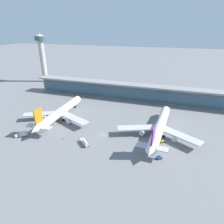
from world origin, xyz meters
The scene contains 14 objects.
ground_plane centered at (0.00, 0.00, 0.00)m, with size 1200.00×1200.00×0.00m, color slate.
airliner_left_stand centered at (-38.27, 10.77, 5.69)m, with size 52.18×67.81×18.07m.
airliner_centre_stand centered at (34.24, 10.59, 5.69)m, with size 52.12×67.87×18.07m.
service_truck_near_nose_yellow centered at (36.63, 2.23, 0.87)m, with size 3.33×2.94×2.05m.
service_truck_under_wing_white centered at (-6.07, -14.62, 1.71)m, with size 7.83×7.50×2.95m.
service_truck_mid_apron_white centered at (-47.65, -18.54, 1.69)m, with size 7.14×6.35×3.10m.
service_truck_by_tail_blue centered at (36.99, -14.51, 0.87)m, with size 3.31×3.09×2.05m.
terminal_building centered at (0.00, 72.11, 7.87)m, with size 193.48×12.80×15.20m.
control_tower centered at (-117.34, 102.09, 33.64)m, with size 12.00×12.00×61.46m.
safety_cone_alpha centered at (-19.17, -14.77, 0.32)m, with size 0.62×0.62×0.70m.
safety_cone_bravo centered at (-57.98, -12.99, 0.32)m, with size 0.62×0.62×0.70m.
safety_cone_charlie centered at (-21.59, -13.63, 0.32)m, with size 0.62×0.62×0.70m.
safety_cone_delta centered at (-38.73, -10.31, 0.32)m, with size 0.62×0.62×0.70m.
safety_cone_echo centered at (-22.46, -13.16, 0.32)m, with size 0.62×0.62×0.70m.
Camera 1 is at (40.27, -102.15, 63.89)m, focal length 31.27 mm.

